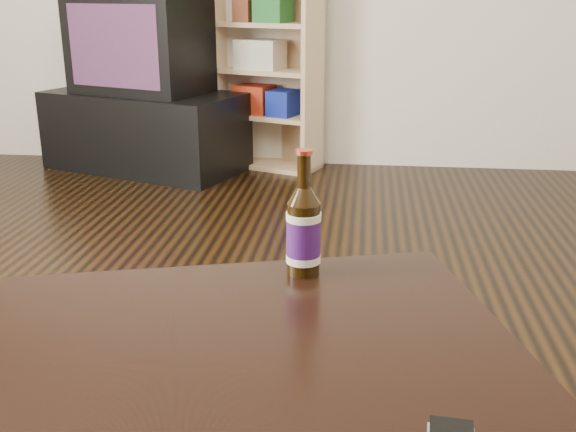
# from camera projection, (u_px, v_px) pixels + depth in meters

# --- Properties ---
(tv_stand) EXTENTS (1.27, 0.93, 0.46)m
(tv_stand) POSITION_uv_depth(u_px,v_px,m) (146.00, 131.00, 4.03)
(tv_stand) COLOR black
(tv_stand) RESTS_ON floor
(tv) EXTENTS (0.85, 0.69, 0.56)m
(tv) POSITION_uv_depth(u_px,v_px,m) (140.00, 44.00, 3.87)
(tv) COLOR black
(tv) RESTS_ON tv_stand
(bookshelf) EXTENTS (0.68, 0.48, 1.15)m
(bookshelf) POSITION_uv_depth(u_px,v_px,m) (269.00, 67.00, 3.98)
(bookshelf) COLOR #9D7351
(bookshelf) RESTS_ON floor
(coffee_table) EXTENTS (1.51, 1.12, 0.51)m
(coffee_table) POSITION_uv_depth(u_px,v_px,m) (82.00, 419.00, 0.98)
(coffee_table) COLOR black
(coffee_table) RESTS_ON floor
(beer_bottle) EXTENTS (0.09, 0.09, 0.25)m
(beer_bottle) POSITION_uv_depth(u_px,v_px,m) (304.00, 231.00, 1.29)
(beer_bottle) COLOR black
(beer_bottle) RESTS_ON coffee_table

